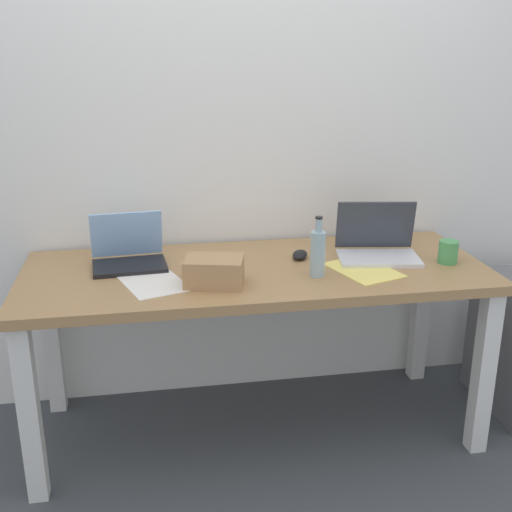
% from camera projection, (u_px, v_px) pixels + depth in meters
% --- Properties ---
extents(ground_plane, '(8.00, 8.00, 0.00)m').
position_uv_depth(ground_plane, '(256.00, 427.00, 2.81)').
color(ground_plane, '#42474C').
extents(back_wall, '(5.20, 0.08, 2.60)m').
position_uv_depth(back_wall, '(239.00, 118.00, 2.80)').
color(back_wall, white).
rests_on(back_wall, ground).
extents(desk, '(1.87, 0.74, 0.75)m').
position_uv_depth(desk, '(256.00, 290.00, 2.60)').
color(desk, '#A37A4C').
rests_on(desk, ground).
extents(laptop_left, '(0.31, 0.25, 0.21)m').
position_uv_depth(laptop_left, '(129.00, 255.00, 2.58)').
color(laptop_left, black).
rests_on(laptop_left, desk).
extents(laptop_right, '(0.37, 0.29, 0.23)m').
position_uv_depth(laptop_right, '(377.00, 246.00, 2.68)').
color(laptop_right, silver).
rests_on(laptop_right, desk).
extents(beer_bottle, '(0.06, 0.06, 0.24)m').
position_uv_depth(beer_bottle, '(318.00, 252.00, 2.45)').
color(beer_bottle, '#99B7C1').
rests_on(beer_bottle, desk).
extents(computer_mouse, '(0.10, 0.12, 0.03)m').
position_uv_depth(computer_mouse, '(300.00, 255.00, 2.68)').
color(computer_mouse, black).
rests_on(computer_mouse, desk).
extents(cardboard_box, '(0.25, 0.20, 0.10)m').
position_uv_depth(cardboard_box, '(214.00, 271.00, 2.38)').
color(cardboard_box, tan).
rests_on(cardboard_box, desk).
extents(coffee_mug, '(0.08, 0.08, 0.09)m').
position_uv_depth(coffee_mug, '(448.00, 252.00, 2.61)').
color(coffee_mug, '#4C9E56').
rests_on(coffee_mug, desk).
extents(paper_sheet_front_left, '(0.29, 0.35, 0.00)m').
position_uv_depth(paper_sheet_front_left, '(153.00, 282.00, 2.41)').
color(paper_sheet_front_left, white).
rests_on(paper_sheet_front_left, desk).
extents(paper_sheet_front_right, '(0.29, 0.35, 0.00)m').
position_uv_depth(paper_sheet_front_right, '(363.00, 270.00, 2.54)').
color(paper_sheet_front_right, '#F4E06B').
rests_on(paper_sheet_front_right, desk).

